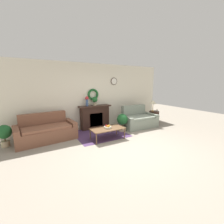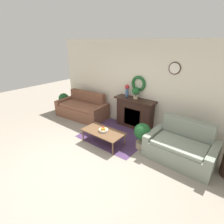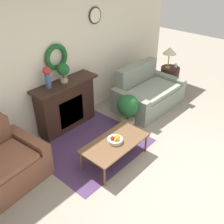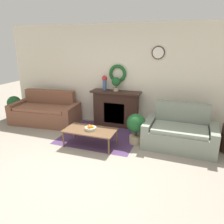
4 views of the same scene
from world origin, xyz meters
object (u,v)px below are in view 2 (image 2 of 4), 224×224
object	(u,v)px
vase_on_mantel_left	(127,90)
potted_plant_on_mantel	(136,92)
loveseat_right	(181,147)
coffee_table	(103,132)
couch_left	(82,109)
potted_plant_floor_by_couch	(64,99)
potted_plant_floor_by_loveseat	(142,134)
fireplace	(135,113)
fruit_bowl	(103,130)

from	to	relation	value
vase_on_mantel_left	potted_plant_on_mantel	distance (m)	0.33
loveseat_right	potted_plant_on_mantel	distance (m)	2.07
coffee_table	potted_plant_on_mantel	world-z (taller)	potted_plant_on_mantel
couch_left	vase_on_mantel_left	xyz separation A→B (m)	(1.65, 0.45, 0.90)
vase_on_mantel_left	potted_plant_floor_by_couch	xyz separation A→B (m)	(-2.80, -0.40, -0.79)
loveseat_right	potted_plant_on_mantel	size ratio (longest dim) A/B	4.22
potted_plant_floor_by_loveseat	vase_on_mantel_left	bearing A→B (deg)	140.47
coffee_table	potted_plant_on_mantel	xyz separation A→B (m)	(0.14, 1.37, 0.86)
fireplace	fruit_bowl	xyz separation A→B (m)	(-0.13, -1.38, -0.07)
fruit_bowl	potted_plant_floor_by_loveseat	size ratio (longest dim) A/B	0.36
couch_left	coffee_table	bearing A→B (deg)	-32.49
couch_left	potted_plant_floor_by_couch	bearing A→B (deg)	172.14
loveseat_right	potted_plant_on_mantel	bearing A→B (deg)	159.39
vase_on_mantel_left	potted_plant_floor_by_loveseat	bearing A→B (deg)	-39.53
fireplace	loveseat_right	size ratio (longest dim) A/B	0.86
couch_left	potted_plant_floor_by_loveseat	distance (m)	2.81
vase_on_mantel_left	potted_plant_on_mantel	size ratio (longest dim) A/B	1.08
couch_left	fruit_bowl	distance (m)	2.08
loveseat_right	potted_plant_floor_by_couch	xyz separation A→B (m)	(-4.86, 0.33, 0.12)
fireplace	couch_left	xyz separation A→B (m)	(-1.98, -0.44, -0.19)
loveseat_right	potted_plant_floor_by_couch	size ratio (longest dim) A/B	2.29
couch_left	potted_plant_on_mantel	world-z (taller)	potted_plant_on_mantel
potted_plant_floor_by_loveseat	potted_plant_floor_by_couch	bearing A→B (deg)	172.44
loveseat_right	potted_plant_floor_by_loveseat	bearing A→B (deg)	-166.85
fruit_bowl	potted_plant_floor_by_couch	bearing A→B (deg)	161.77
fireplace	potted_plant_floor_by_loveseat	size ratio (longest dim) A/B	1.90
fireplace	coffee_table	size ratio (longest dim) A/B	1.17
vase_on_mantel_left	potted_plant_on_mantel	world-z (taller)	vase_on_mantel_left
loveseat_right	vase_on_mantel_left	world-z (taller)	vase_on_mantel_left
coffee_table	potted_plant_floor_by_couch	world-z (taller)	potted_plant_floor_by_couch
couch_left	potted_plant_floor_by_couch	xyz separation A→B (m)	(-1.15, 0.05, 0.11)
vase_on_mantel_left	fruit_bowl	bearing A→B (deg)	-81.86
loveseat_right	coffee_table	distance (m)	1.98
fruit_bowl	vase_on_mantel_left	xyz separation A→B (m)	(-0.20, 1.39, 0.79)
potted_plant_on_mantel	potted_plant_floor_by_loveseat	bearing A→B (deg)	-48.99
couch_left	potted_plant_floor_by_loveseat	size ratio (longest dim) A/B	2.77
coffee_table	vase_on_mantel_left	distance (m)	1.64
loveseat_right	fruit_bowl	xyz separation A→B (m)	(-1.86, -0.66, 0.12)
couch_left	vase_on_mantel_left	bearing A→B (deg)	9.74
potted_plant_floor_by_couch	coffee_table	bearing A→B (deg)	-18.29
fruit_bowl	potted_plant_floor_by_couch	size ratio (longest dim) A/B	0.37
fireplace	loveseat_right	world-z (taller)	fireplace
potted_plant_floor_by_couch	vase_on_mantel_left	bearing A→B (deg)	8.13
potted_plant_on_mantel	potted_plant_floor_by_loveseat	distance (m)	1.43
fruit_bowl	vase_on_mantel_left	distance (m)	1.61
fruit_bowl	potted_plant_floor_by_loveseat	world-z (taller)	potted_plant_floor_by_loveseat
potted_plant_on_mantel	fireplace	bearing A→B (deg)	117.89
fruit_bowl	potted_plant_floor_by_loveseat	bearing A→B (deg)	27.10
vase_on_mantel_left	potted_plant_floor_by_loveseat	xyz separation A→B (m)	(1.11, -0.92, -0.79)
loveseat_right	coffee_table	bearing A→B (deg)	-158.88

